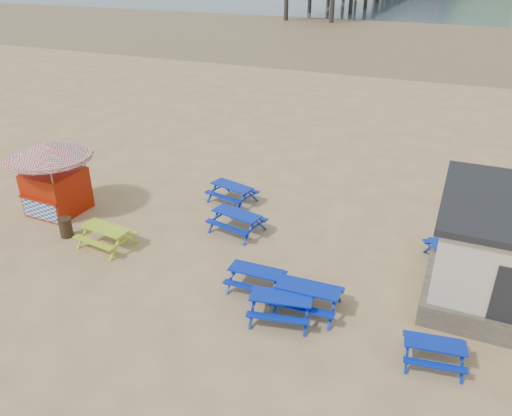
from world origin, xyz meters
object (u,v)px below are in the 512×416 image
at_px(picnic_table_yellow, 106,237).
at_px(litter_bin, 66,227).
at_px(ice_cream_kiosk, 52,169).
at_px(picnic_table_blue_a, 232,194).
at_px(picnic_table_blue_b, 237,222).

height_order(picnic_table_yellow, litter_bin, picnic_table_yellow).
distance_m(ice_cream_kiosk, litter_bin, 2.76).
bearing_deg(picnic_table_blue_a, ice_cream_kiosk, -135.59).
bearing_deg(picnic_table_yellow, picnic_table_blue_a, 69.47).
distance_m(picnic_table_blue_b, picnic_table_yellow, 4.83).
bearing_deg(litter_bin, picnic_table_blue_a, 48.85).
distance_m(picnic_table_blue_b, ice_cream_kiosk, 7.75).
relative_size(picnic_table_blue_a, picnic_table_blue_b, 1.00).
relative_size(ice_cream_kiosk, litter_bin, 4.60).
relative_size(picnic_table_blue_b, ice_cream_kiosk, 0.63).
distance_m(picnic_table_blue_b, litter_bin, 6.43).
distance_m(picnic_table_blue_a, litter_bin, 6.80).
xyz_separation_m(picnic_table_yellow, ice_cream_kiosk, (-3.58, 1.49, 1.51)).
xyz_separation_m(picnic_table_yellow, litter_bin, (-1.85, -0.04, -0.00)).
height_order(picnic_table_yellow, ice_cream_kiosk, ice_cream_kiosk).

